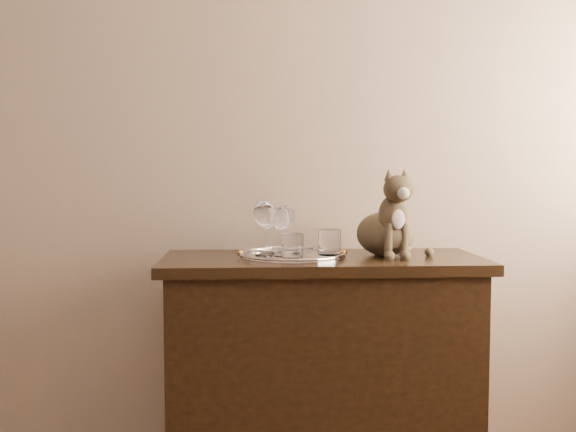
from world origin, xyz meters
name	(u,v)px	position (x,y,z in m)	size (l,w,h in m)	color
wall_back	(170,128)	(0.00, 2.25, 1.35)	(4.00, 0.10, 2.70)	tan
sideboard	(322,368)	(0.60, 1.94, 0.42)	(1.20, 0.50, 0.85)	black
tray	(293,256)	(0.49, 1.94, 0.85)	(0.40, 0.40, 0.01)	silver
wine_glass_a	(267,230)	(0.39, 2.00, 0.95)	(0.07, 0.07, 0.18)	silver
wine_glass_b	(286,229)	(0.47, 2.01, 0.95)	(0.07, 0.07, 0.18)	silver
wine_glass_c	(264,228)	(0.38, 1.93, 0.96)	(0.08, 0.08, 0.21)	white
wine_glass_d	(281,231)	(0.44, 1.95, 0.95)	(0.07, 0.07, 0.18)	white
tumbler_b	(293,246)	(0.48, 1.85, 0.90)	(0.08, 0.08, 0.09)	white
tumbler_c	(330,242)	(0.63, 1.94, 0.91)	(0.09, 0.09, 0.10)	silver
cat	(385,212)	(0.85, 1.98, 1.02)	(0.33, 0.31, 0.33)	#4F3D2F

